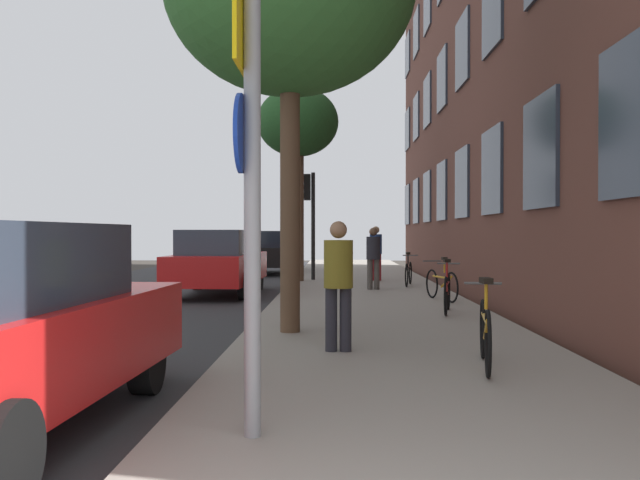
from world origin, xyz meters
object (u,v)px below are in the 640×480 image
bicycle_3 (409,273)px  bicycle_1 (447,292)px  bicycle_0 (485,332)px  pedestrian_2 (376,250)px  car_2 (266,252)px  sign_post (249,157)px  tree_far (298,126)px  car_1 (218,261)px  traffic_light (310,206)px  pedestrian_1 (373,254)px  bicycle_2 (442,284)px  pedestrian_0 (338,277)px

bicycle_3 → bicycle_1: bearing=-89.8°
bicycle_0 → bicycle_3: size_ratio=1.05×
pedestrian_2 → car_2: 6.29m
sign_post → bicycle_0: sign_post is taller
sign_post → tree_far: 15.62m
bicycle_0 → car_1: (-4.54, 9.53, 0.34)m
traffic_light → car_1: (-2.14, -3.88, -1.54)m
bicycle_1 → pedestrian_2: 8.25m
bicycle_3 → car_2: (-4.62, 6.94, 0.36)m
car_2 → bicycle_1: bearing=-70.6°
pedestrian_2 → pedestrian_1: bearing=-94.5°
car_2 → sign_post: bearing=-84.4°
tree_far → pedestrian_2: tree_far is taller
bicycle_0 → bicycle_1: size_ratio=1.06×
sign_post → traffic_light: bearing=90.7°
bicycle_2 → car_1: car_1 is taller
bicycle_0 → car_1: car_1 is taller
sign_post → pedestrian_1: (1.56, 12.32, -1.07)m
tree_far → car_1: size_ratio=1.29×
tree_far → car_2: (-1.49, 5.16, -3.94)m
car_1 → car_2: 8.55m
bicycle_1 → pedestrian_2: size_ratio=0.99×
tree_far → car_1: bearing=-118.0°
traffic_light → bicycle_2: bearing=-64.1°
traffic_light → pedestrian_1: 4.20m
pedestrian_2 → car_1: pedestrian_2 is taller
car_1 → bicycle_0: bearing=-64.5°
pedestrian_2 → car_1: bearing=-139.3°
traffic_light → bicycle_3: traffic_light is taller
sign_post → car_1: (-2.34, 11.99, -1.24)m
traffic_light → bicycle_1: (2.81, -8.51, -1.88)m
traffic_light → pedestrian_0: size_ratio=2.09×
sign_post → car_1: bearing=101.0°
traffic_light → bicycle_0: traffic_light is taller
bicycle_1 → pedestrian_0: (-1.97, -3.96, 0.52)m
bicycle_1 → car_1: size_ratio=0.36×
tree_far → bicycle_0: (2.74, -12.92, -4.28)m
traffic_light → pedestrian_0: (0.84, -12.46, -1.36)m
pedestrian_2 → pedestrian_0: bearing=-95.5°
sign_post → bicycle_1: (2.61, 7.37, -1.59)m
traffic_light → pedestrian_1: bearing=-63.7°
sign_post → pedestrian_1: sign_post is taller
pedestrian_1 → pedestrian_0: bearing=-95.9°
bicycle_1 → bicycle_3: bicycle_1 is taller
sign_post → traffic_light: sign_post is taller
car_1 → pedestrian_1: bearing=4.8°
tree_far → bicycle_2: (3.39, -5.81, -4.30)m
pedestrian_0 → car_1: size_ratio=0.35×
tree_far → bicycle_2: size_ratio=3.53×
car_1 → car_2: bearing=87.9°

